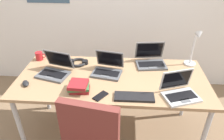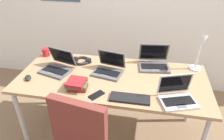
{
  "view_description": "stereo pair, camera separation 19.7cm",
  "coord_description": "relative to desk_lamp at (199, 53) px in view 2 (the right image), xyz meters",
  "views": [
    {
      "loc": [
        0.12,
        -1.68,
        1.85
      ],
      "look_at": [
        0.0,
        0.0,
        0.82
      ],
      "focal_mm": 33.87,
      "sensor_mm": 36.0,
      "label": 1
    },
    {
      "loc": [
        0.32,
        -1.66,
        1.85
      ],
      "look_at": [
        0.0,
        0.0,
        0.82
      ],
      "focal_mm": 33.87,
      "sensor_mm": 36.0,
      "label": 2
    }
  ],
  "objects": [
    {
      "name": "ground_plane",
      "position": [
        -0.8,
        -0.28,
        -0.94
      ],
      "size": [
        12.0,
        12.0,
        0.0
      ],
      "primitive_type": "plane",
      "color": "#7A6047"
    },
    {
      "name": "desk",
      "position": [
        -0.8,
        -0.28,
        -0.25
      ],
      "size": [
        1.8,
        0.8,
        0.74
      ],
      "color": "#9E7A56",
      "rests_on": "ground_plane"
    },
    {
      "name": "desk_lamp",
      "position": [
        0.0,
        0.0,
        0.0
      ],
      "size": [
        0.12,
        0.18,
        0.4
      ],
      "color": "silver",
      "rests_on": "desk"
    },
    {
      "name": "laptop_mid_desk",
      "position": [
        -0.85,
        -0.2,
        -0.16
      ],
      "size": [
        0.32,
        0.29,
        0.2
      ],
      "color": "#515459",
      "rests_on": "desk"
    },
    {
      "name": "laptop_center",
      "position": [
        -0.41,
        0.01,
        -0.15
      ],
      "size": [
        0.33,
        0.3,
        0.22
      ],
      "color": "#515459",
      "rests_on": "desk"
    },
    {
      "name": "laptop_back_left",
      "position": [
        -1.36,
        -0.25,
        -0.15
      ],
      "size": [
        0.35,
        0.33,
        0.21
      ],
      "color": "#515459",
      "rests_on": "desk"
    },
    {
      "name": "laptop_front_left",
      "position": [
        -0.22,
        -0.52,
        -0.15
      ],
      "size": [
        0.34,
        0.31,
        0.21
      ],
      "color": "#B7BABC",
      "rests_on": "desk"
    },
    {
      "name": "external_keyboard",
      "position": [
        -0.59,
        -0.57,
        -0.19
      ],
      "size": [
        0.33,
        0.12,
        0.02
      ],
      "primitive_type": "cube",
      "rotation": [
        0.0,
        0.0,
        0.01
      ],
      "color": "black",
      "rests_on": "desk"
    },
    {
      "name": "computer_mouse",
      "position": [
        -1.57,
        -0.46,
        -0.18
      ],
      "size": [
        0.1,
        0.11,
        0.03
      ],
      "primitive_type": "ellipsoid",
      "rotation": [
        0.0,
        0.0,
        0.54
      ],
      "color": "black",
      "rests_on": "desk"
    },
    {
      "name": "cell_phone",
      "position": [
        -0.87,
        -0.58,
        -0.19
      ],
      "size": [
        0.13,
        0.15,
        0.01
      ],
      "primitive_type": "cube",
      "rotation": [
        0.0,
        0.0,
        -0.63
      ],
      "color": "black",
      "rests_on": "desk"
    },
    {
      "name": "headphones",
      "position": [
        -1.18,
        -0.04,
        -0.18
      ],
      "size": [
        0.21,
        0.18,
        0.04
      ],
      "color": "black",
      "rests_on": "desk"
    },
    {
      "name": "book_stack",
      "position": [
        -1.07,
        -0.51,
        -0.15
      ],
      "size": [
        0.2,
        0.19,
        0.08
      ],
      "color": "maroon",
      "rests_on": "desk"
    },
    {
      "name": "coffee_mug",
      "position": [
        -1.61,
        0.02,
        -0.15
      ],
      "size": [
        0.11,
        0.08,
        0.09
      ],
      "color": "#B21E23",
      "rests_on": "desk"
    }
  ]
}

